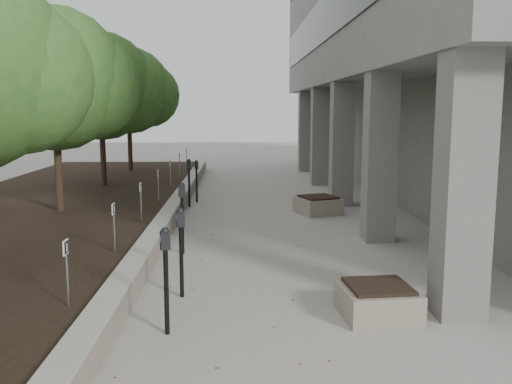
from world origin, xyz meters
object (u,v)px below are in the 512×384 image
object	(u,v)px
crabapple_tree_3	(55,110)
parking_meter_3	(182,218)
parking_meter_4	(197,181)
crabapple_tree_5	(129,109)
parking_meter_5	(189,183)
crabapple_tree_4	(101,109)
planter_back	(318,205)
planter_front	(378,300)
parking_meter_1	(166,281)
parking_meter_2	(181,253)

from	to	relation	value
crabapple_tree_3	parking_meter_3	size ratio (longest dim) A/B	3.44
parking_meter_4	crabapple_tree_3	bearing A→B (deg)	-146.44
crabapple_tree_5	parking_meter_5	xyz separation A→B (m)	(3.25, -7.22, -2.34)
crabapple_tree_4	planter_back	xyz separation A→B (m)	(7.25, -3.53, -2.85)
crabapple_tree_5	planter_front	world-z (taller)	crabapple_tree_5
crabapple_tree_5	parking_meter_3	distance (m)	13.82
parking_meter_1	planter_front	bearing A→B (deg)	-8.81
crabapple_tree_3	parking_meter_5	world-z (taller)	crabapple_tree_3
planter_back	parking_meter_4	bearing A→B (deg)	150.18
crabapple_tree_3	parking_meter_1	distance (m)	8.81
planter_front	crabapple_tree_4	bearing A→B (deg)	120.19
crabapple_tree_4	parking_meter_4	world-z (taller)	crabapple_tree_4
crabapple_tree_5	parking_meter_2	distance (m)	16.63
crabapple_tree_4	parking_meter_1	distance (m)	13.36
parking_meter_3	parking_meter_5	bearing A→B (deg)	74.97
parking_meter_1	parking_meter_4	distance (m)	11.25
parking_meter_4	planter_front	size ratio (longest dim) A/B	1.31
parking_meter_3	planter_front	size ratio (longest dim) A/B	1.45
parking_meter_4	parking_meter_1	bearing A→B (deg)	-101.24
parking_meter_1	planter_front	size ratio (longest dim) A/B	1.41
parking_meter_4	planter_front	world-z (taller)	parking_meter_4
crabapple_tree_3	crabapple_tree_5	size ratio (longest dim) A/B	1.00
parking_meter_1	parking_meter_3	distance (m)	4.46
crabapple_tree_3	planter_back	bearing A→B (deg)	11.47
crabapple_tree_3	crabapple_tree_4	xyz separation A→B (m)	(0.00, 5.00, 0.00)
parking_meter_3	crabapple_tree_4	bearing A→B (deg)	95.38
parking_meter_3	parking_meter_5	xyz separation A→B (m)	(-0.37, 5.90, -0.01)
crabapple_tree_4	planter_front	size ratio (longest dim) A/B	4.97
crabapple_tree_3	parking_meter_4	xyz separation A→B (m)	(3.42, 3.66, -2.40)
parking_meter_2	parking_meter_4	world-z (taller)	parking_meter_2
planter_back	parking_meter_5	bearing A→B (deg)	161.92
planter_front	planter_back	world-z (taller)	planter_back
crabapple_tree_5	parking_meter_2	xyz separation A→B (m)	(3.89, -16.00, -2.36)
crabapple_tree_3	crabapple_tree_4	size ratio (longest dim) A/B	1.00
parking_meter_2	parking_meter_5	distance (m)	8.80
crabapple_tree_4	crabapple_tree_5	distance (m)	5.00
parking_meter_1	parking_meter_4	size ratio (longest dim) A/B	1.08
parking_meter_2	planter_back	world-z (taller)	parking_meter_2
crabapple_tree_5	parking_meter_5	distance (m)	8.26
parking_meter_2	planter_back	size ratio (longest dim) A/B	1.33
planter_back	crabapple_tree_4	bearing A→B (deg)	154.03
parking_meter_1	parking_meter_4	xyz separation A→B (m)	(-0.42, 11.24, -0.06)
parking_meter_5	crabapple_tree_5	bearing A→B (deg)	115.33
crabapple_tree_3	parking_meter_1	size ratio (longest dim) A/B	3.51
crabapple_tree_4	parking_meter_3	distance (m)	9.20
parking_meter_1	crabapple_tree_4	bearing A→B (deg)	87.75
parking_meter_5	planter_front	size ratio (longest dim) A/B	1.42
crabapple_tree_3	parking_meter_2	bearing A→B (deg)	-57.04
parking_meter_1	parking_meter_5	distance (m)	10.37
crabapple_tree_5	parking_meter_4	xyz separation A→B (m)	(3.42, -6.34, -2.40)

